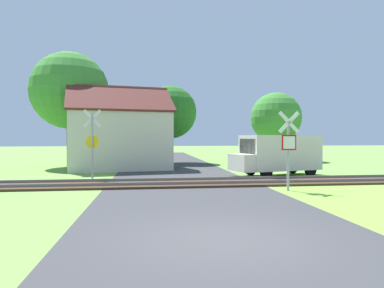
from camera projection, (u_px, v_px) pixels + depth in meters
name	position (u px, v px, depth m)	size (l,w,h in m)	color
ground_plane	(226.00, 239.00, 7.04)	(160.00, 160.00, 0.00)	#6B9942
road_asphalt	(209.00, 217.00, 9.03)	(6.84, 80.00, 0.01)	#38383A
rail_track	(184.00, 183.00, 15.41)	(60.00, 2.60, 0.22)	#422D1E
stop_sign_near	(289.00, 146.00, 13.49)	(0.88, 0.15, 3.15)	#9E9EA5
crossing_sign_far	(92.00, 140.00, 16.40)	(0.88, 0.13, 3.47)	#9E9EA5
house	(119.00, 138.00, 23.32)	(7.59, 6.62, 5.64)	beige
tree_left	(70.00, 91.00, 24.77)	(5.56, 5.56, 8.29)	#513823
tree_center	(170.00, 112.00, 28.50)	(4.40, 4.40, 6.44)	#513823
tree_far	(276.00, 118.00, 31.42)	(4.64, 4.64, 6.26)	#513823
mail_truck	(278.00, 153.00, 18.84)	(5.20, 2.99, 2.24)	silver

